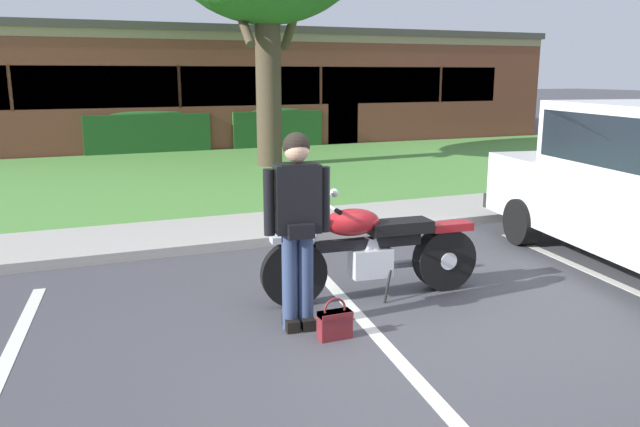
% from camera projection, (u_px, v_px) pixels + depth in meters
% --- Properties ---
extents(ground_plane, '(140.00, 140.00, 0.00)m').
position_uv_depth(ground_plane, '(381.00, 334.00, 5.41)').
color(ground_plane, '#424247').
extents(curb_strip, '(60.00, 0.20, 0.12)m').
position_uv_depth(curb_strip, '(267.00, 240.00, 8.23)').
color(curb_strip, '#ADA89E').
rests_on(curb_strip, ground).
extents(concrete_walk, '(60.00, 1.50, 0.08)m').
position_uv_depth(concrete_walk, '(249.00, 227.00, 9.01)').
color(concrete_walk, '#ADA89E').
rests_on(concrete_walk, ground).
extents(grass_lawn, '(60.00, 8.59, 0.06)m').
position_uv_depth(grass_lawn, '(183.00, 176.00, 13.56)').
color(grass_lawn, '#518E3D').
rests_on(grass_lawn, ground).
extents(stall_stripe_1, '(0.65, 4.38, 0.01)m').
position_uv_depth(stall_stripe_1, '(368.00, 326.00, 5.58)').
color(stall_stripe_1, silver).
rests_on(stall_stripe_1, ground).
extents(stall_stripe_2, '(0.65, 4.38, 0.01)m').
position_uv_depth(stall_stripe_2, '(619.00, 284.00, 6.68)').
color(stall_stripe_2, silver).
rests_on(stall_stripe_2, ground).
extents(motorcycle, '(2.24, 0.82, 1.18)m').
position_uv_depth(motorcycle, '(381.00, 249.00, 6.25)').
color(motorcycle, black).
rests_on(motorcycle, ground).
extents(rider_person, '(0.57, 0.32, 1.70)m').
position_uv_depth(rider_person, '(297.00, 217.00, 5.35)').
color(rider_person, black).
rests_on(rider_person, ground).
extents(handbag, '(0.28, 0.13, 0.36)m').
position_uv_depth(handbag, '(335.00, 322.00, 5.30)').
color(handbag, maroon).
rests_on(handbag, ground).
extents(hedge_left, '(3.37, 0.90, 1.24)m').
position_uv_depth(hedge_left, '(147.00, 130.00, 17.60)').
color(hedge_left, '#235623').
rests_on(hedge_left, ground).
extents(hedge_center_left, '(2.72, 0.90, 1.24)m').
position_uv_depth(hedge_center_left, '(274.00, 126.00, 18.99)').
color(hedge_center_left, '#235623').
rests_on(hedge_center_left, ground).
extents(brick_building, '(24.98, 11.18, 3.53)m').
position_uv_depth(brick_building, '(151.00, 86.00, 22.38)').
color(brick_building, brown).
rests_on(brick_building, ground).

